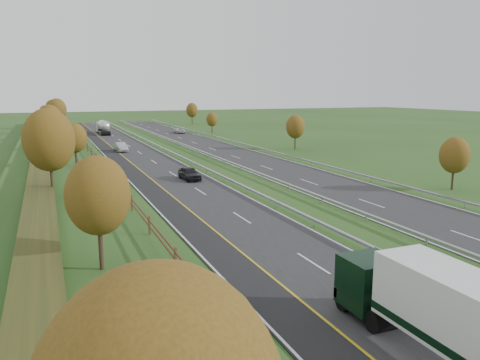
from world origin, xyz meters
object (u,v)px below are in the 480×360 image
object	(u,v)px
car_small_far	(102,129)
car_oncoming	(179,130)
car_silver_mid	(121,147)
road_tanker	(103,127)
car_dark_near	(189,173)

from	to	relation	value
car_small_far	car_oncoming	bearing A→B (deg)	-26.71
car_small_far	car_silver_mid	bearing A→B (deg)	-87.34
car_small_far	road_tanker	bearing A→B (deg)	-89.17
road_tanker	car_dark_near	bearing A→B (deg)	-87.98
road_tanker	car_small_far	bearing A→B (deg)	85.96
car_silver_mid	car_dark_near	bearing A→B (deg)	-88.41
road_tanker	car_silver_mid	size ratio (longest dim) A/B	2.25
car_silver_mid	car_oncoming	bearing A→B (deg)	53.57
car_dark_near	car_silver_mid	xyz separation A→B (m)	(-3.75, 32.03, 0.01)
car_oncoming	car_silver_mid	bearing A→B (deg)	62.57
car_dark_near	car_small_far	bearing A→B (deg)	88.79
car_dark_near	car_small_far	size ratio (longest dim) A/B	0.89
road_tanker	car_small_far	world-z (taller)	road_tanker
car_silver_mid	car_small_far	distance (m)	44.39
car_dark_near	car_oncoming	distance (m)	67.09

